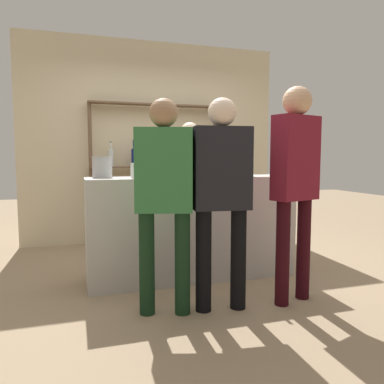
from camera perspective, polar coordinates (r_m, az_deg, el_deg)
ground_plane at (r=3.83m, az=0.00°, el=-12.82°), size 16.00×16.00×0.00m
bar_counter at (r=3.71m, az=0.00°, el=-5.42°), size 2.02×0.51×1.00m
back_wall at (r=5.44m, az=-5.93°, el=7.49°), size 3.62×0.12×2.80m
back_shelf at (r=5.26m, az=-5.47°, el=5.91°), size 1.82×0.18×1.92m
counter_bottle_0 at (r=3.68m, az=-7.32°, el=4.41°), size 0.07×0.07×0.35m
counter_bottle_1 at (r=3.77m, az=6.06°, el=4.30°), size 0.07×0.07×0.33m
counter_bottle_2 at (r=3.94m, az=7.69°, el=4.47°), size 0.09×0.09×0.35m
counter_bottle_3 at (r=3.48m, az=-1.27°, el=4.15°), size 0.07×0.07×0.32m
wine_glass at (r=3.71m, az=-3.21°, el=4.00°), size 0.07×0.07×0.14m
ice_bucket at (r=3.57m, az=-13.52°, el=3.72°), size 0.19×0.19×0.20m
cork_jar at (r=3.43m, az=-8.22°, el=3.26°), size 0.14×0.14×0.14m
customer_center at (r=2.87m, az=4.53°, el=0.66°), size 0.46×0.24×1.64m
customer_right at (r=3.13m, az=15.46°, el=2.56°), size 0.44×0.29×1.75m
server_behind_counter at (r=4.31m, az=-0.32°, el=1.90°), size 0.45×0.29×1.59m
customer_left at (r=2.79m, az=-4.26°, el=0.41°), size 0.46×0.30×1.62m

